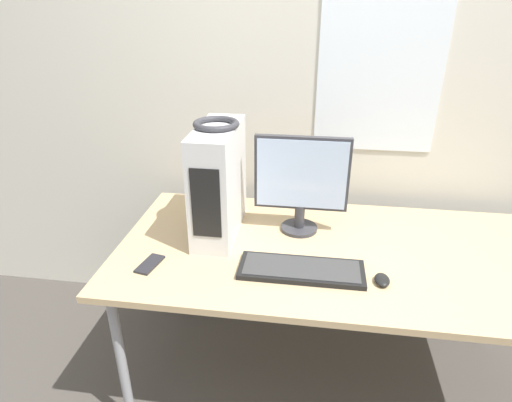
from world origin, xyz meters
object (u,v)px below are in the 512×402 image
at_px(cell_phone, 150,264).
at_px(pc_tower, 218,182).
at_px(headphones, 216,124).
at_px(monitor_main, 301,181).
at_px(keyboard, 301,270).
at_px(mouse, 382,280).

bearing_deg(cell_phone, pc_tower, 67.07).
relative_size(headphones, monitor_main, 0.43).
xyz_separation_m(headphones, keyboard, (0.38, -0.27, -0.48)).
bearing_deg(headphones, monitor_main, 9.18).
xyz_separation_m(pc_tower, cell_phone, (-0.22, -0.31, -0.23)).
bearing_deg(headphones, mouse, -23.91).
distance_m(pc_tower, monitor_main, 0.36).
bearing_deg(monitor_main, cell_phone, -146.94).
xyz_separation_m(headphones, monitor_main, (0.35, 0.06, -0.25)).
bearing_deg(cell_phone, keyboard, 15.48).
bearing_deg(monitor_main, mouse, -47.67).
xyz_separation_m(pc_tower, headphones, (0.00, 0.00, 0.25)).
height_order(headphones, mouse, headphones).
xyz_separation_m(headphones, cell_phone, (-0.22, -0.31, -0.49)).
bearing_deg(cell_phone, mouse, 12.58).
distance_m(mouse, cell_phone, 0.89).
height_order(headphones, cell_phone, headphones).
relative_size(monitor_main, keyboard, 0.91).
xyz_separation_m(keyboard, cell_phone, (-0.59, -0.04, -0.01)).
bearing_deg(mouse, cell_phone, -179.19).
xyz_separation_m(monitor_main, keyboard, (0.03, -0.33, -0.23)).
bearing_deg(keyboard, pc_tower, 144.13).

